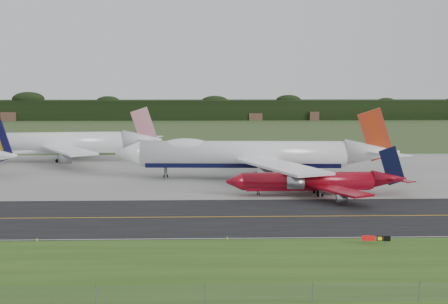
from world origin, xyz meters
TOP-DOWN VIEW (x-y plane):
  - ground at (0.00, 0.00)m, footprint 600.00×600.00m
  - grass_verge at (0.00, -35.00)m, footprint 400.00×30.00m
  - taxiway at (0.00, -4.00)m, footprint 400.00×32.00m
  - apron at (0.00, 51.00)m, footprint 400.00×78.00m
  - taxiway_centreline at (0.00, -4.00)m, footprint 400.00×0.40m
  - taxiway_edge_line at (0.00, -19.50)m, footprint 400.00×0.25m
  - perimeter_fence at (0.00, -48.00)m, footprint 320.00×0.10m
  - horizon_treeline at (0.00, 273.76)m, footprint 700.00×25.00m
  - jet_ba_747 at (6.13, 39.56)m, footprint 71.15×58.89m
  - jet_red_737 at (18.34, 16.83)m, footprint 39.21×32.03m
  - jet_star_tail at (-50.04, 74.96)m, footprint 62.46×52.09m
  - taxiway_sign at (19.76, -24.01)m, footprint 4.23×0.66m
  - edge_marker_left at (-31.79, -20.50)m, footprint 0.16×0.16m
  - edge_marker_center at (-2.53, -20.50)m, footprint 0.16×0.16m

SIDE VIEW (x-z plane):
  - ground at x=0.00m, z-range 0.00..0.00m
  - grass_verge at x=0.00m, z-range 0.00..0.01m
  - apron at x=0.00m, z-range 0.00..0.01m
  - taxiway at x=0.00m, z-range 0.00..0.02m
  - taxiway_centreline at x=0.00m, z-range 0.03..0.03m
  - taxiway_edge_line at x=0.00m, z-range 0.03..0.03m
  - edge_marker_left at x=-31.79m, z-range 0.00..0.50m
  - edge_marker_center at x=-2.53m, z-range 0.00..0.50m
  - taxiway_sign at x=19.76m, z-range 0.29..1.70m
  - perimeter_fence at x=0.00m, z-range -158.90..161.10m
  - jet_red_737 at x=18.34m, z-range -2.37..8.23m
  - horizon_treeline at x=0.00m, z-range -0.53..11.47m
  - jet_star_tail at x=-50.04m, z-range -2.74..13.72m
  - jet_ba_747 at x=6.13m, z-range -2.86..15.03m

